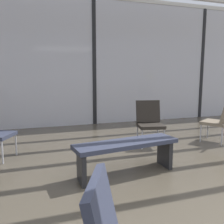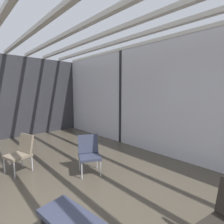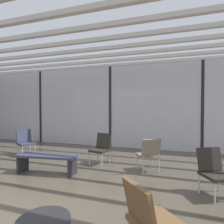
% 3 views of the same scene
% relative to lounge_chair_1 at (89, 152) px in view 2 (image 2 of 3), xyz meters
% --- Properties ---
extents(window_mullion_0, '(0.10, 0.12, 3.35)m').
position_rel_lounge_chair_1_xyz_m(window_mullion_0, '(-1.16, 2.27, 1.18)').
color(window_mullion_0, black).
rests_on(window_mullion_0, ground).
extents(lounge_chair_1, '(0.68, 0.66, 0.87)m').
position_rel_lounge_chair_1_xyz_m(lounge_chair_1, '(0.00, 0.00, 0.00)').
color(lounge_chair_1, '#33384C').
rests_on(lounge_chair_1, ground).
extents(lounge_chair_5, '(0.61, 0.64, 0.87)m').
position_rel_lounge_chair_1_xyz_m(lounge_chair_5, '(-1.15, -1.16, 0.00)').
color(lounge_chair_5, '#7F705B').
rests_on(lounge_chair_5, ground).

